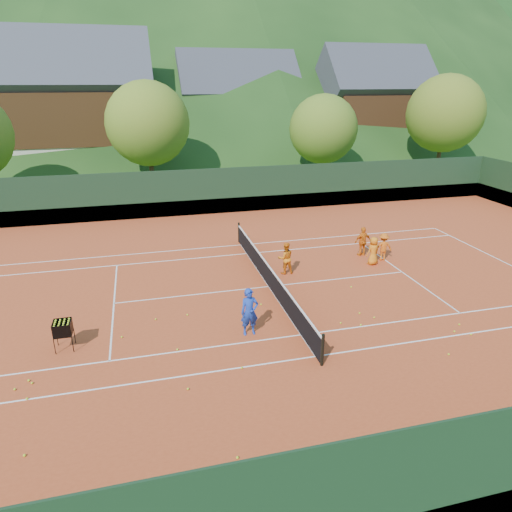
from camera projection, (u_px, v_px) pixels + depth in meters
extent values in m
plane|color=#2C4E18|center=(269.00, 287.00, 19.58)|extent=(400.00, 400.00, 0.00)
cube|color=#B13F1C|center=(269.00, 287.00, 19.57)|extent=(40.00, 24.00, 0.02)
imported|color=#1B3BB0|center=(249.00, 312.00, 15.63)|extent=(0.63, 0.42, 1.71)
imported|color=orange|center=(286.00, 258.00, 20.66)|extent=(0.73, 0.57, 1.48)
imported|color=orange|center=(363.00, 241.00, 22.77)|extent=(0.91, 0.44, 1.50)
imported|color=orange|center=(373.00, 251.00, 21.69)|extent=(0.77, 0.60, 1.37)
imported|color=#DB6013|center=(383.00, 247.00, 22.23)|extent=(0.96, 0.64, 1.38)
sphere|color=#BCE426|center=(449.00, 354.00, 14.66)|extent=(0.07, 0.07, 0.07)
sphere|color=#BCE426|center=(122.00, 337.00, 15.65)|extent=(0.07, 0.07, 0.07)
sphere|color=#BCE426|center=(24.00, 455.00, 10.71)|extent=(0.07, 0.07, 0.07)
sphere|color=#BCE426|center=(454.00, 331.00, 16.00)|extent=(0.07, 0.07, 0.07)
sphere|color=#BCE426|center=(188.00, 389.00, 13.02)|extent=(0.07, 0.07, 0.07)
sphere|color=#BCE426|center=(242.00, 368.00, 13.97)|extent=(0.07, 0.07, 0.07)
sphere|color=#BCE426|center=(353.00, 445.00, 11.02)|extent=(0.07, 0.07, 0.07)
sphere|color=#BCE426|center=(360.00, 313.00, 17.26)|extent=(0.07, 0.07, 0.07)
sphere|color=#BCE426|center=(361.00, 325.00, 16.43)|extent=(0.07, 0.07, 0.07)
sphere|color=#BCE426|center=(459.00, 324.00, 16.46)|extent=(0.07, 0.07, 0.07)
sphere|color=#BCE426|center=(351.00, 287.00, 19.45)|extent=(0.07, 0.07, 0.07)
sphere|color=#BCE426|center=(29.00, 380.00, 13.39)|extent=(0.07, 0.07, 0.07)
sphere|color=#BCE426|center=(341.00, 323.00, 16.56)|extent=(0.07, 0.07, 0.07)
sphere|color=#BCE426|center=(156.00, 319.00, 16.82)|extent=(0.07, 0.07, 0.07)
sphere|color=#BCE426|center=(471.00, 334.00, 15.82)|extent=(0.07, 0.07, 0.07)
sphere|color=#BCE426|center=(177.00, 349.00, 14.93)|extent=(0.07, 0.07, 0.07)
sphere|color=#BCE426|center=(27.00, 399.00, 12.62)|extent=(0.07, 0.07, 0.07)
sphere|color=#BCE426|center=(187.00, 315.00, 17.14)|extent=(0.07, 0.07, 0.07)
sphere|color=#BCE426|center=(374.00, 317.00, 16.94)|extent=(0.07, 0.07, 0.07)
sphere|color=#BCE426|center=(261.00, 304.00, 17.93)|extent=(0.07, 0.07, 0.07)
sphere|color=#BCE426|center=(237.00, 458.00, 10.65)|extent=(0.07, 0.07, 0.07)
sphere|color=#BCE426|center=(59.00, 333.00, 15.91)|extent=(0.07, 0.07, 0.07)
sphere|color=#BCE426|center=(15.00, 389.00, 13.00)|extent=(0.07, 0.07, 0.07)
sphere|color=#BCE426|center=(32.00, 383.00, 13.27)|extent=(0.07, 0.07, 0.07)
cube|color=white|center=(502.00, 261.00, 22.32)|extent=(0.06, 10.97, 0.00)
cube|color=white|center=(316.00, 356.00, 14.61)|extent=(23.77, 0.06, 0.00)
cube|color=white|center=(241.00, 245.00, 24.53)|extent=(23.77, 0.06, 0.00)
cube|color=white|center=(301.00, 335.00, 15.85)|extent=(23.77, 0.06, 0.00)
cube|color=white|center=(247.00, 254.00, 23.29)|extent=(23.77, 0.06, 0.00)
cube|color=white|center=(114.00, 303.00, 18.09)|extent=(0.06, 8.23, 0.00)
cube|color=silver|center=(402.00, 272.00, 21.05)|extent=(0.06, 8.23, 0.00)
cube|color=white|center=(269.00, 286.00, 19.57)|extent=(12.80, 0.06, 0.00)
cube|color=silver|center=(269.00, 286.00, 19.57)|extent=(0.06, 10.97, 0.00)
cube|color=black|center=(269.00, 277.00, 19.41)|extent=(0.03, 11.97, 0.90)
cube|color=white|center=(269.00, 267.00, 19.24)|extent=(0.05, 11.97, 0.06)
cylinder|color=black|center=(322.00, 350.00, 13.96)|extent=(0.10, 0.10, 1.10)
cylinder|color=black|center=(239.00, 232.00, 24.78)|extent=(0.10, 0.10, 1.10)
cube|color=black|center=(219.00, 191.00, 29.88)|extent=(40.00, 0.05, 3.00)
cube|color=#185422|center=(220.00, 206.00, 30.24)|extent=(40.40, 0.05, 1.00)
cube|color=black|center=(452.00, 484.00, 8.18)|extent=(40.00, 0.05, 3.00)
cylinder|color=black|center=(55.00, 347.00, 14.63)|extent=(0.02, 0.02, 0.55)
cylinder|color=black|center=(73.00, 345.00, 14.76)|extent=(0.02, 0.02, 0.55)
cylinder|color=black|center=(57.00, 338.00, 15.13)|extent=(0.02, 0.02, 0.55)
cylinder|color=black|center=(75.00, 336.00, 15.26)|extent=(0.02, 0.02, 0.55)
cube|color=black|center=(64.00, 334.00, 14.85)|extent=(0.55, 0.55, 0.02)
cube|color=black|center=(61.00, 332.00, 14.52)|extent=(0.55, 0.02, 0.45)
cube|color=black|center=(64.00, 324.00, 15.02)|extent=(0.55, 0.02, 0.45)
cube|color=black|center=(53.00, 329.00, 14.70)|extent=(0.02, 0.55, 0.45)
cube|color=black|center=(72.00, 327.00, 14.83)|extent=(0.02, 0.55, 0.45)
sphere|color=#CCE526|center=(54.00, 327.00, 14.47)|extent=(0.07, 0.07, 0.07)
sphere|color=#CCE526|center=(55.00, 325.00, 14.59)|extent=(0.07, 0.07, 0.07)
sphere|color=#CCE526|center=(55.00, 322.00, 14.71)|extent=(0.07, 0.07, 0.07)
sphere|color=#CCE526|center=(56.00, 320.00, 14.84)|extent=(0.07, 0.07, 0.07)
sphere|color=#CCE526|center=(58.00, 326.00, 14.50)|extent=(0.07, 0.07, 0.07)
sphere|color=#CCE526|center=(59.00, 324.00, 14.62)|extent=(0.07, 0.07, 0.07)
sphere|color=#CCE526|center=(60.00, 322.00, 14.74)|extent=(0.07, 0.07, 0.07)
sphere|color=#CCE526|center=(60.00, 320.00, 14.87)|extent=(0.07, 0.07, 0.07)
sphere|color=#CCE526|center=(63.00, 326.00, 14.53)|extent=(0.07, 0.07, 0.07)
sphere|color=#CCE526|center=(64.00, 323.00, 14.65)|extent=(0.07, 0.07, 0.07)
sphere|color=#CCE526|center=(64.00, 321.00, 14.78)|extent=(0.07, 0.07, 0.07)
sphere|color=#CCE526|center=(65.00, 319.00, 14.90)|extent=(0.07, 0.07, 0.07)
sphere|color=#CCE526|center=(68.00, 325.00, 14.56)|extent=(0.07, 0.07, 0.07)
sphere|color=#CCE526|center=(68.00, 323.00, 14.68)|extent=(0.07, 0.07, 0.07)
sphere|color=#CCE526|center=(69.00, 321.00, 14.81)|extent=(0.07, 0.07, 0.07)
sphere|color=#CCE526|center=(69.00, 319.00, 14.93)|extent=(0.07, 0.07, 0.07)
cube|color=beige|center=(84.00, 157.00, 43.86)|extent=(12.00, 9.00, 2.88)
cube|color=#341E0E|center=(79.00, 117.00, 42.54)|extent=(12.24, 9.18, 4.48)
cube|color=#43434B|center=(74.00, 84.00, 41.52)|extent=(13.80, 9.93, 9.93)
cube|color=beige|center=(238.00, 147.00, 51.24)|extent=(11.00, 8.00, 2.52)
cube|color=#351F0E|center=(237.00, 118.00, 50.09)|extent=(11.22, 8.16, 3.92)
cube|color=#3E3E45|center=(237.00, 93.00, 49.16)|extent=(12.65, 8.82, 8.82)
cube|color=beige|center=(368.00, 147.00, 50.84)|extent=(10.00, 8.00, 2.70)
cube|color=#341C0E|center=(371.00, 115.00, 49.59)|extent=(10.20, 8.16, 4.20)
cube|color=#3E3E46|center=(373.00, 88.00, 48.62)|extent=(11.50, 8.82, 8.82)
cylinder|color=#3D2518|center=(152.00, 173.00, 36.21)|extent=(0.36, 0.36, 2.88)
sphere|color=#4D761F|center=(148.00, 124.00, 34.86)|extent=(6.40, 6.40, 6.40)
cylinder|color=#3D2518|center=(321.00, 169.00, 38.61)|extent=(0.36, 0.36, 2.52)
sphere|color=#44711E|center=(323.00, 129.00, 37.43)|extent=(5.60, 5.60, 5.60)
cylinder|color=#3E2919|center=(438.00, 159.00, 42.19)|extent=(0.36, 0.36, 3.06)
sphere|color=#4C6E1D|center=(445.00, 114.00, 40.76)|extent=(6.80, 6.80, 6.80)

